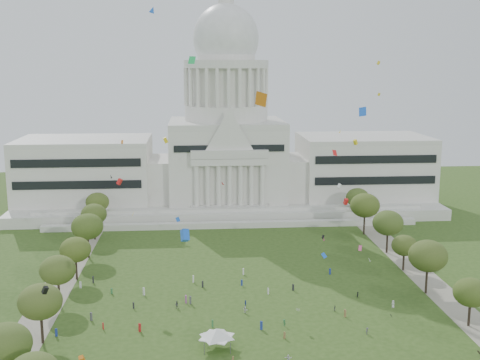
% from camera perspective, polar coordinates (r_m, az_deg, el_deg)
% --- Properties ---
extents(ground, '(400.00, 400.00, 0.00)m').
position_cam_1_polar(ground, '(132.76, 1.54, -13.98)').
color(ground, '#2F4B18').
rests_on(ground, ground).
extents(capitol, '(160.00, 64.50, 91.30)m').
position_cam_1_polar(capitol, '(236.07, -1.28, 2.74)').
color(capitol, beige).
rests_on(capitol, ground).
extents(path_left, '(8.00, 160.00, 0.04)m').
position_cam_1_polar(path_left, '(163.67, -16.82, -9.53)').
color(path_left, gray).
rests_on(path_left, ground).
extents(path_right, '(8.00, 160.00, 0.04)m').
position_cam_1_polar(path_right, '(170.97, 16.86, -8.64)').
color(path_right, gray).
rests_on(path_right, ground).
extents(row_tree_l_0, '(8.85, 8.85, 12.59)m').
position_cam_1_polar(row_tree_l_0, '(113.48, -21.32, -14.31)').
color(row_tree_l_0, black).
rests_on(row_tree_l_0, ground).
extents(row_tree_l_1, '(8.86, 8.86, 12.59)m').
position_cam_1_polar(row_tree_l_1, '(129.70, -18.42, -10.89)').
color(row_tree_l_1, black).
rests_on(row_tree_l_1, ground).
extents(row_tree_r_1, '(7.58, 7.58, 10.78)m').
position_cam_1_polar(row_tree_r_1, '(140.44, 21.05, -9.93)').
color(row_tree_r_1, black).
rests_on(row_tree_r_1, ground).
extents(row_tree_l_2, '(8.42, 8.42, 11.97)m').
position_cam_1_polar(row_tree_l_2, '(148.56, -16.91, -8.17)').
color(row_tree_l_2, black).
rests_on(row_tree_l_2, ground).
extents(row_tree_r_2, '(9.55, 9.55, 13.58)m').
position_cam_1_polar(row_tree_r_2, '(155.54, 17.39, -6.89)').
color(row_tree_r_2, black).
rests_on(row_tree_r_2, ground).
extents(row_tree_l_3, '(8.12, 8.12, 11.55)m').
position_cam_1_polar(row_tree_l_3, '(163.91, -15.34, -6.39)').
color(row_tree_l_3, black).
rests_on(row_tree_l_3, ground).
extents(row_tree_r_3, '(7.01, 7.01, 9.98)m').
position_cam_1_polar(row_tree_r_3, '(171.55, 15.32, -6.01)').
color(row_tree_r_3, black).
rests_on(row_tree_r_3, ground).
extents(row_tree_l_4, '(9.29, 9.29, 13.21)m').
position_cam_1_polar(row_tree_l_4, '(181.06, -14.28, -4.30)').
color(row_tree_l_4, black).
rests_on(row_tree_l_4, ground).
extents(row_tree_r_4, '(9.19, 9.19, 13.06)m').
position_cam_1_polar(row_tree_r_4, '(185.21, 13.85, -3.97)').
color(row_tree_r_4, black).
rests_on(row_tree_r_4, ground).
extents(row_tree_l_5, '(8.33, 8.33, 11.85)m').
position_cam_1_polar(row_tree_l_5, '(199.23, -13.69, -3.18)').
color(row_tree_l_5, black).
rests_on(row_tree_l_5, ground).
extents(row_tree_r_5, '(9.82, 9.82, 13.96)m').
position_cam_1_polar(row_tree_r_5, '(203.33, 11.76, -2.37)').
color(row_tree_r_5, black).
rests_on(row_tree_r_5, ground).
extents(row_tree_l_6, '(8.19, 8.19, 11.64)m').
position_cam_1_polar(row_tree_l_6, '(216.93, -13.37, -2.05)').
color(row_tree_l_6, black).
rests_on(row_tree_l_6, ground).
extents(row_tree_r_6, '(8.42, 8.42, 11.97)m').
position_cam_1_polar(row_tree_r_6, '(221.13, 11.09, -1.65)').
color(row_tree_r_6, black).
rests_on(row_tree_r_6, ground).
extents(event_tent, '(10.16, 10.16, 4.29)m').
position_cam_1_polar(event_tent, '(123.61, -2.22, -14.26)').
color(event_tent, '#4C4C4C').
rests_on(event_tent, ground).
extents(person_0, '(1.00, 1.06, 1.82)m').
position_cam_1_polar(person_0, '(147.49, 14.31, -11.32)').
color(person_0, silver).
rests_on(person_0, ground).
extents(person_2, '(0.84, 0.82, 1.50)m').
position_cam_1_polar(person_2, '(151.60, 11.12, -10.62)').
color(person_2, '#26262B').
rests_on(person_2, ground).
extents(person_3, '(1.00, 1.11, 1.55)m').
position_cam_1_polar(person_3, '(134.29, 4.20, -13.34)').
color(person_3, '#33723F').
rests_on(person_3, ground).
extents(person_4, '(0.56, 1.01, 1.71)m').
position_cam_1_polar(person_4, '(143.45, 0.52, -11.64)').
color(person_4, navy).
rests_on(person_4, ground).
extents(person_5, '(1.42, 1.46, 1.58)m').
position_cam_1_polar(person_5, '(140.31, 0.48, -12.20)').
color(person_5, silver).
rests_on(person_5, ground).
extents(person_7, '(0.77, 0.77, 1.72)m').
position_cam_1_polar(person_7, '(118.65, -0.68, -16.72)').
color(person_7, olive).
rests_on(person_7, ground).
extents(person_8, '(0.89, 0.56, 1.81)m').
position_cam_1_polar(person_8, '(143.57, -6.03, -11.66)').
color(person_8, '#4C4C51').
rests_on(person_8, ground).
extents(person_9, '(1.02, 1.06, 1.50)m').
position_cam_1_polar(person_9, '(133.00, 11.97, -13.83)').
color(person_9, '#4C4C51').
rests_on(person_9, ground).
extents(person_10, '(0.46, 0.82, 1.39)m').
position_cam_1_polar(person_10, '(142.99, 8.98, -11.93)').
color(person_10, '#4C4C51').
rests_on(person_10, ground).
extents(person_11, '(1.49, 0.69, 1.56)m').
position_cam_1_polar(person_11, '(119.80, 4.60, -16.51)').
color(person_11, silver).
rests_on(person_11, ground).
extents(distant_crowd, '(65.98, 39.37, 1.95)m').
position_cam_1_polar(distant_crowd, '(146.54, -4.81, -11.17)').
color(distant_crowd, navy).
rests_on(distant_crowd, ground).
extents(kite_swarm, '(89.00, 104.34, 65.15)m').
position_cam_1_polar(kite_swarm, '(128.43, 2.03, -1.78)').
color(kite_swarm, yellow).
rests_on(kite_swarm, ground).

